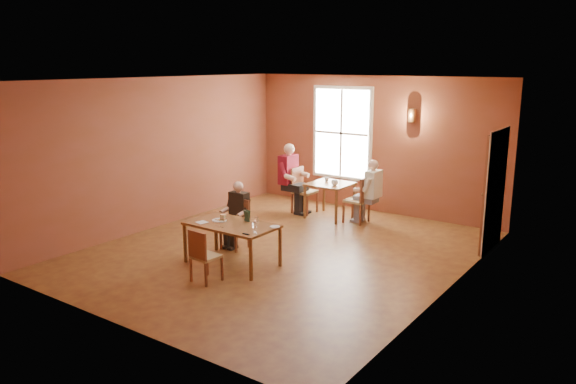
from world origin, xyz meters
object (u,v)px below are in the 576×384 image
Objects in this scene: chair_diner_maroon at (305,191)px; diner_maroon at (304,180)px; chair_diner_white at (357,199)px; diner_main at (233,218)px; second_table at (330,200)px; main_table at (232,244)px; chair_empty at (206,255)px; diner_white at (358,192)px; chair_diner_main at (235,225)px.

diner_maroon reaches higher than chair_diner_maroon.
diner_maroon is (-1.33, 0.00, 0.25)m from chair_diner_white.
second_table is (0.33, 2.79, -0.19)m from diner_main.
second_table reaches higher than main_table.
chair_empty is 0.85× the size of chair_diner_white.
chair_diner_white reaches higher than second_table.
chair_diner_maroon is at bearing 107.20° from chair_empty.
diner_white is at bearing -109.84° from diner_main.
diner_main is at bearing 160.16° from diner_white.
chair_diner_main is at bearing 6.67° from chair_diner_maroon.
chair_diner_maroon is at bearing 180.00° from second_table.
chair_diner_maroon is at bearing 90.00° from diner_white.
diner_white is at bearing 89.31° from chair_empty.
second_table is at bearing -96.69° from diner_main.
diner_maroon is at bearing 104.04° from main_table.
diner_maroon is at bearing -90.00° from chair_diner_maroon.
diner_maroon is at bearing -82.72° from chair_diner_main.
chair_empty is at bearing 115.14° from diner_main.
diner_maroon is at bearing 90.00° from diner_white.
main_table is at bearing 171.54° from diner_white.
chair_diner_maroon is 0.68× the size of diner_maroon.
diner_white is at bearing 90.00° from diner_maroon.
second_table is 0.66m from chair_diner_white.
main_table is 3.42m from second_table.
chair_diner_main is 2.95m from diner_white.
chair_diner_white reaches higher than chair_empty.
chair_diner_main is 0.13m from diner_main.
second_table is 0.77m from diner_maroon.
main_table is 1.48× the size of chair_diner_maroon.
chair_diner_main is at bearing 118.69° from chair_empty.
diner_main is 2.96m from chair_diner_white.
chair_diner_white is at bearing 90.00° from diner_maroon.
chair_diner_main is 0.90× the size of chair_diner_white.
chair_empty is 0.97× the size of second_table.
chair_diner_white is (0.48, 3.41, 0.14)m from main_table.
chair_diner_main is 0.59× the size of diner_maroon.
second_table is 0.73m from diner_white.
diner_white reaches higher than chair_empty.
diner_maroon is (-0.85, 3.41, 0.39)m from main_table.
chair_diner_white is (0.98, 2.76, 0.05)m from chair_diner_main.
chair_diner_main is 2.93m from chair_diner_white.
chair_diner_main is at bearing -90.00° from diner_main.
main_table is at bearing 105.59° from chair_empty.
chair_diner_main is at bearing -96.76° from second_table.
chair_diner_white is (0.65, 0.00, 0.11)m from second_table.
diner_main is 2.82m from diner_maroon.
main_table is 1.79× the size of chair_empty.
diner_main is at bearing 90.00° from chair_diner_main.
chair_empty is at bearing -85.44° from second_table.
chair_empty is 0.82× the size of chair_diner_maroon.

